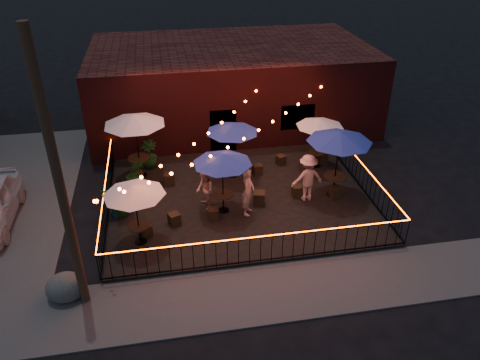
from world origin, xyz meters
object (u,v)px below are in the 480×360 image
at_px(cafe_table_3, 232,129).
at_px(utility_pole, 60,185).
at_px(cafe_table_4, 340,138).
at_px(boulder, 66,287).
at_px(cooler, 120,202).
at_px(cafe_table_5, 320,123).
at_px(cafe_table_2, 222,160).
at_px(cafe_table_1, 134,121).
at_px(cafe_table_0, 134,191).

bearing_deg(cafe_table_3, utility_pole, -130.88).
height_order(cafe_table_4, boulder, cafe_table_4).
relative_size(cafe_table_3, cafe_table_4, 0.81).
relative_size(utility_pole, cooler, 8.46).
distance_m(cafe_table_3, cafe_table_5, 3.76).
relative_size(cafe_table_2, cooler, 3.02).
bearing_deg(utility_pole, boulder, 156.37).
bearing_deg(cafe_table_3, boulder, -134.71).
bearing_deg(cafe_table_1, cafe_table_0, -90.00).
xyz_separation_m(cafe_table_4, cooler, (-8.22, 0.18, -2.01)).
height_order(cafe_table_3, boulder, cafe_table_3).
relative_size(utility_pole, cafe_table_0, 3.50).
height_order(cafe_table_0, cafe_table_5, cafe_table_0).
bearing_deg(boulder, cafe_table_4, 21.66).
bearing_deg(cafe_table_0, boulder, -135.67).
relative_size(utility_pole, cafe_table_4, 2.64).
xyz_separation_m(cafe_table_2, cafe_table_4, (4.45, 0.34, 0.32)).
height_order(cafe_table_2, boulder, cafe_table_2).
height_order(cafe_table_3, cafe_table_4, cafe_table_4).
height_order(cafe_table_0, cafe_table_4, cafe_table_4).
relative_size(utility_pole, cafe_table_1, 2.43).
relative_size(cafe_table_2, cafe_table_3, 1.16).
distance_m(cafe_table_2, cafe_table_3, 2.67).
bearing_deg(cafe_table_5, cafe_table_3, -177.36).
distance_m(utility_pole, cafe_table_5, 11.39).
distance_m(cafe_table_0, cafe_table_2, 3.37).
relative_size(cafe_table_1, cafe_table_4, 1.09).
relative_size(cafe_table_1, cafe_table_2, 1.15).
relative_size(cafe_table_3, cafe_table_5, 0.97).
bearing_deg(boulder, cafe_table_1, 72.34).
height_order(utility_pole, cafe_table_2, utility_pole).
distance_m(cafe_table_1, cafe_table_3, 3.92).
bearing_deg(cafe_table_2, cafe_table_5, 31.02).
bearing_deg(cooler, utility_pole, -125.05).
xyz_separation_m(cafe_table_3, cooler, (-4.54, -2.03, -1.68)).
height_order(cafe_table_1, cafe_table_4, cafe_table_1).
bearing_deg(cafe_table_4, cafe_table_5, 88.10).
xyz_separation_m(cooler, boulder, (-1.45, -4.02, -0.23)).
relative_size(cooler, boulder, 0.93).
bearing_deg(cafe_table_0, utility_pole, -124.42).
distance_m(utility_pole, boulder, 3.65).
xyz_separation_m(cafe_table_1, cafe_table_2, (3.07, -3.24, -0.36)).
bearing_deg(cafe_table_3, cooler, -155.92).
relative_size(cafe_table_2, boulder, 2.81).
height_order(cafe_table_0, boulder, cafe_table_0).
height_order(cooler, boulder, cooler).
bearing_deg(utility_pole, cafe_table_3, 49.12).
distance_m(cafe_table_0, cafe_table_5, 8.65).
distance_m(cafe_table_2, cooler, 4.16).
relative_size(cafe_table_0, cafe_table_4, 0.75).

